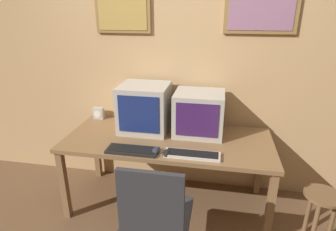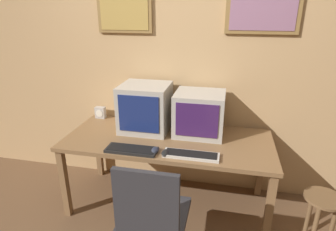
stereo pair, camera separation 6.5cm
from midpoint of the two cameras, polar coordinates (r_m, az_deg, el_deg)
wall_back at (r=2.73m, az=1.13°, el=10.97°), size 8.00×0.08×2.60m
desk at (r=2.53m, az=-0.74°, el=-6.02°), size 1.82×0.78×0.70m
monitor_left at (r=2.61m, az=-5.46°, el=1.59°), size 0.44×0.42×0.43m
monitor_right at (r=2.54m, az=5.56°, el=0.48°), size 0.44×0.40×0.39m
keyboard_main at (r=2.29m, az=-8.07°, el=-6.98°), size 0.42×0.16×0.03m
keyboard_side at (r=2.21m, az=4.09°, el=-7.94°), size 0.44×0.14×0.03m
mouse_near_keyboard at (r=2.22m, az=-1.14°, el=-7.61°), size 0.06×0.11×0.04m
mouse_far_corner at (r=2.25m, az=-3.28°, el=-7.11°), size 0.06×0.11×0.04m
desk_clock at (r=3.01m, az=-14.52°, el=0.45°), size 0.10×0.06×0.12m
office_chair at (r=2.01m, az=-3.35°, el=-21.96°), size 0.45×0.45×0.94m
side_stool at (r=2.56m, az=27.97°, el=-16.27°), size 0.29×0.29×0.46m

